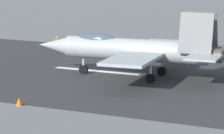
# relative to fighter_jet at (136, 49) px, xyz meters

# --- Properties ---
(ground_plane) EXTENTS (400.00, 400.00, 0.00)m
(ground_plane) POSITION_rel_fighter_jet_xyz_m (3.87, -1.18, -2.38)
(ground_plane) COLOR slate
(runway_strip) EXTENTS (240.00, 26.00, 0.02)m
(runway_strip) POSITION_rel_fighter_jet_xyz_m (3.86, -1.18, -2.37)
(runway_strip) COLOR #2E2F2E
(runway_strip) RESTS_ON ground
(fighter_jet) EXTENTS (16.34, 13.83, 5.57)m
(fighter_jet) POSITION_rel_fighter_jet_xyz_m (0.00, 0.00, 0.00)
(fighter_jet) COLOR #A3A8A8
(fighter_jet) RESTS_ON ground
(crew_person) EXTENTS (0.50, 0.55, 1.66)m
(crew_person) POSITION_rel_fighter_jet_xyz_m (12.41, -8.52, -1.55)
(crew_person) COLOR #1E2338
(crew_person) RESTS_ON ground
(marker_cone_mid) EXTENTS (0.44, 0.44, 0.55)m
(marker_cone_mid) POSITION_rel_fighter_jet_xyz_m (3.33, 12.12, -2.11)
(marker_cone_mid) COLOR orange
(marker_cone_mid) RESTS_ON ground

